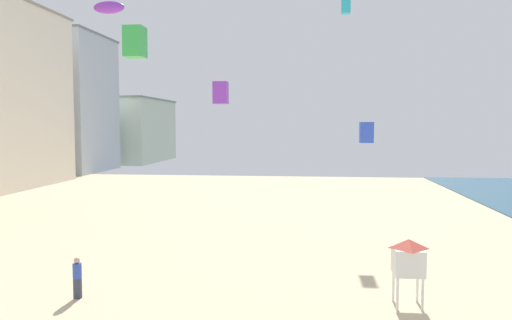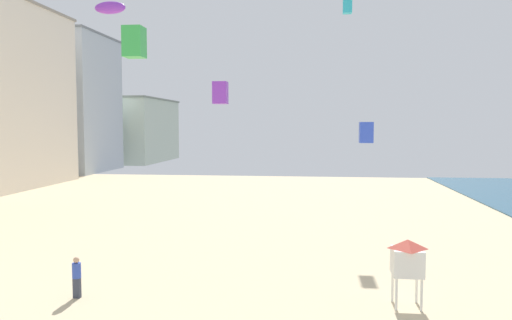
{
  "view_description": "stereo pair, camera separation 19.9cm",
  "coord_description": "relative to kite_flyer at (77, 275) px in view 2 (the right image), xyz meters",
  "views": [
    {
      "loc": [
        6.63,
        -5.47,
        6.8
      ],
      "look_at": [
        3.97,
        18.92,
        5.07
      ],
      "focal_mm": 34.6,
      "sensor_mm": 36.0,
      "label": 1
    },
    {
      "loc": [
        6.83,
        -5.45,
        6.8
      ],
      "look_at": [
        3.97,
        18.92,
        5.07
      ],
      "focal_mm": 34.6,
      "sensor_mm": 36.0,
      "label": 2
    }
  ],
  "objects": [
    {
      "name": "kite_flyer",
      "position": [
        0.0,
        0.0,
        0.0
      ],
      "size": [
        0.34,
        0.34,
        1.64
      ],
      "rotation": [
        0.0,
        0.0,
        0.01
      ],
      "color": "#383D4C",
      "rests_on": "ground"
    },
    {
      "name": "boardwalk_hotel_far",
      "position": [
        -27.45,
        51.25,
        9.08
      ],
      "size": [
        12.78,
        13.81,
        19.99
      ],
      "color": "#ADB7C1",
      "rests_on": "ground"
    },
    {
      "name": "kite_purple_parafoil",
      "position": [
        -3.19,
        11.33,
        13.05
      ],
      "size": [
        1.95,
        0.54,
        0.76
      ],
      "color": "purple"
    },
    {
      "name": "kite_cyan_box",
      "position": [
        11.67,
        20.26,
        14.82
      ],
      "size": [
        0.66,
        0.66,
        1.04
      ],
      "color": "#2DB7CC"
    },
    {
      "name": "kite_green_box",
      "position": [
        2.06,
        1.22,
        9.21
      ],
      "size": [
        0.78,
        0.78,
        1.22
      ],
      "color": "green"
    },
    {
      "name": "kite_blue_box",
      "position": [
        11.55,
        4.29,
        5.57
      ],
      "size": [
        0.59,
        0.59,
        0.93
      ],
      "color": "blue"
    },
    {
      "name": "lifeguard_stand",
      "position": [
        12.75,
        0.59,
        0.92
      ],
      "size": [
        1.1,
        1.1,
        2.55
      ],
      "rotation": [
        0.0,
        0.0,
        -0.16
      ],
      "color": "white",
      "rests_on": "ground"
    },
    {
      "name": "boardwalk_hotel_distant",
      "position": [
        -27.45,
        71.71,
        4.96
      ],
      "size": [
        17.74,
        21.33,
        11.75
      ],
      "color": "#B7C6B2",
      "rests_on": "ground"
    },
    {
      "name": "kite_purple_box",
      "position": [
        4.98,
        4.21,
        7.36
      ],
      "size": [
        0.64,
        0.64,
        1.01
      ],
      "color": "purple"
    }
  ]
}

